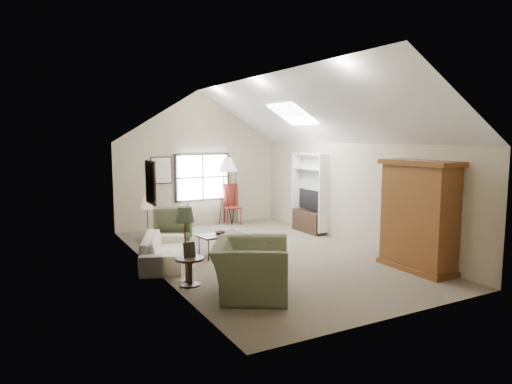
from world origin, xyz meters
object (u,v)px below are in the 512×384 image
armchair_far (172,221)px  coffee_table (220,245)px  armoire (419,216)px  sofa (163,250)px  armchair_near (251,268)px  side_chair (232,204)px  side_table (190,271)px

armchair_far → coffee_table: 2.27m
armchair_far → coffee_table: bearing=115.1°
armoire → sofa: size_ratio=1.07×
armchair_near → side_chair: (2.41, 5.81, 0.15)m
armoire → coffee_table: (-3.08, 2.83, -0.85)m
armoire → coffee_table: size_ratio=2.23×
side_chair → armchair_near: bearing=-102.3°
armoire → side_chair: size_ratio=1.81×
armchair_near → armchair_far: bearing=29.2°
armchair_near → side_chair: 6.29m
side_chair → armchair_far: bearing=-144.9°
armchair_near → armoire: bearing=-63.3°
armchair_near → coffee_table: size_ratio=1.43×
armoire → sofa: bearing=147.1°
coffee_table → side_chair: (1.86, 3.27, 0.36)m
armchair_near → side_chair: bearing=8.7°
side_table → sofa: bearing=90.0°
sofa → armchair_far: size_ratio=2.06×
armchair_far → sofa: bearing=82.9°
armchair_near → coffee_table: 2.61m
coffee_table → side_table: 2.06m
armchair_far → armoire: bearing=139.6°
sofa → armchair_near: armchair_near is taller
armoire → sofa: 5.28m
armchair_far → side_table: size_ratio=1.94×
side_table → side_chair: (3.16, 4.86, 0.35)m
coffee_table → side_table: (-1.30, -1.59, 0.01)m
armoire → sofa: (-4.38, 2.84, -0.80)m
armchair_near → coffee_table: armchair_near is taller
armchair_far → side_table: bearing=91.8°
sofa → side_table: 1.60m
armchair_far → coffee_table: (0.39, -2.23, -0.20)m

